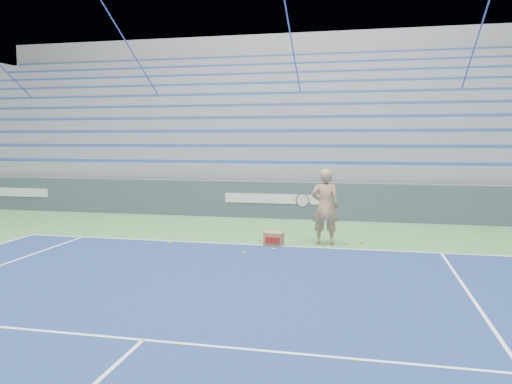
% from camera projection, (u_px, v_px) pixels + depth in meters
% --- Properties ---
extents(sponsor_barrier, '(30.00, 0.32, 1.10)m').
position_uv_depth(sponsor_barrier, '(278.00, 200.00, 15.02)').
color(sponsor_barrier, '#3D4B5E').
rests_on(sponsor_barrier, ground).
extents(bleachers, '(31.00, 9.15, 7.30)m').
position_uv_depth(bleachers, '(301.00, 140.00, 20.40)').
color(bleachers, gray).
rests_on(bleachers, ground).
extents(tennis_player, '(0.92, 0.83, 1.71)m').
position_uv_depth(tennis_player, '(325.00, 207.00, 11.21)').
color(tennis_player, tan).
rests_on(tennis_player, ground).
extents(ball_box, '(0.44, 0.36, 0.30)m').
position_uv_depth(ball_box, '(274.00, 239.00, 11.13)').
color(ball_box, '#977549').
rests_on(ball_box, ground).
extents(tennis_ball_0, '(0.07, 0.07, 0.07)m').
position_uv_depth(tennis_ball_0, '(273.00, 249.00, 10.60)').
color(tennis_ball_0, '#C0DA2C').
rests_on(tennis_ball_0, ground).
extents(tennis_ball_1, '(0.07, 0.07, 0.07)m').
position_uv_depth(tennis_ball_1, '(245.00, 253.00, 10.27)').
color(tennis_ball_1, '#C0DA2C').
rests_on(tennis_ball_1, ground).
extents(tennis_ball_2, '(0.07, 0.07, 0.07)m').
position_uv_depth(tennis_ball_2, '(279.00, 242.00, 11.35)').
color(tennis_ball_2, '#C0DA2C').
rests_on(tennis_ball_2, ground).
extents(tennis_ball_3, '(0.07, 0.07, 0.07)m').
position_uv_depth(tennis_ball_3, '(260.00, 240.00, 11.61)').
color(tennis_ball_3, '#C0DA2C').
rests_on(tennis_ball_3, ground).
extents(tennis_ball_4, '(0.07, 0.07, 0.07)m').
position_uv_depth(tennis_ball_4, '(361.00, 242.00, 11.32)').
color(tennis_ball_4, '#C0DA2C').
rests_on(tennis_ball_4, ground).
extents(tennis_ball_5, '(0.07, 0.07, 0.07)m').
position_uv_depth(tennis_ball_5, '(169.00, 243.00, 11.23)').
color(tennis_ball_5, '#C0DA2C').
rests_on(tennis_ball_5, ground).
extents(tennis_ball_6, '(0.07, 0.07, 0.07)m').
position_uv_depth(tennis_ball_6, '(329.00, 247.00, 10.86)').
color(tennis_ball_6, '#C0DA2C').
rests_on(tennis_ball_6, ground).
extents(tennis_ball_7, '(0.07, 0.07, 0.07)m').
position_uv_depth(tennis_ball_7, '(347.00, 243.00, 11.22)').
color(tennis_ball_7, '#C0DA2C').
rests_on(tennis_ball_7, ground).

